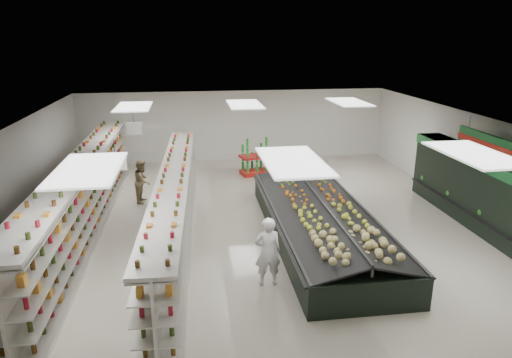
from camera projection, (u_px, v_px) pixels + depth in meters
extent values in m
plane|color=beige|center=(261.00, 226.00, 13.96)|extent=(16.00, 16.00, 0.00)
cube|color=white|center=(262.00, 123.00, 13.00)|extent=(14.00, 16.00, 0.02)
cube|color=white|center=(234.00, 126.00, 21.03)|extent=(14.00, 0.02, 3.20)
cube|color=white|center=(358.00, 357.00, 5.94)|extent=(14.00, 0.02, 3.20)
cube|color=white|center=(10.00, 188.00, 12.51)|extent=(0.02, 16.00, 3.20)
cube|color=white|center=(479.00, 167.00, 14.45)|extent=(0.02, 16.00, 3.20)
cube|color=black|center=(494.00, 199.00, 13.12)|extent=(0.80, 8.00, 2.20)
cube|color=#1B672E|center=(499.00, 167.00, 12.83)|extent=(0.85, 8.00, 0.30)
cube|color=black|center=(483.00, 217.00, 13.25)|extent=(0.55, 7.80, 0.15)
cube|color=beige|center=(491.00, 191.00, 13.03)|extent=(0.45, 7.70, 0.03)
cube|color=beige|center=(492.00, 181.00, 12.94)|extent=(0.45, 7.70, 0.03)
cube|color=white|center=(116.00, 162.00, 10.72)|extent=(0.50, 0.06, 0.40)
cube|color=#B41D14|center=(116.00, 162.00, 10.72)|extent=(0.52, 0.02, 0.12)
cylinder|color=black|center=(115.00, 150.00, 10.63)|extent=(0.01, 0.01, 0.50)
cube|color=white|center=(134.00, 129.00, 14.49)|extent=(0.50, 0.06, 0.40)
cube|color=#B41D14|center=(134.00, 129.00, 14.49)|extent=(0.52, 0.02, 0.12)
cylinder|color=black|center=(133.00, 120.00, 14.40)|extent=(0.01, 0.01, 0.50)
cube|color=#1B672E|center=(493.00, 147.00, 12.61)|extent=(0.10, 3.20, 0.60)
cube|color=#B41D14|center=(491.00, 147.00, 12.61)|extent=(0.03, 3.20, 0.18)
cylinder|color=black|center=(470.00, 124.00, 13.62)|extent=(0.01, 0.01, 0.50)
cube|color=beige|center=(87.00, 229.00, 13.61)|extent=(0.97, 12.47, 0.12)
cube|color=beige|center=(84.00, 199.00, 13.31)|extent=(0.10, 12.46, 2.08)
cube|color=beige|center=(79.00, 163.00, 12.98)|extent=(0.97, 12.47, 0.08)
cube|color=beige|center=(79.00, 226.00, 13.54)|extent=(0.49, 12.36, 0.03)
cube|color=beige|center=(77.00, 212.00, 13.40)|extent=(0.49, 12.36, 0.03)
cube|color=beige|center=(75.00, 197.00, 13.26)|extent=(0.49, 12.36, 0.03)
cube|color=beige|center=(73.00, 182.00, 13.12)|extent=(0.49, 12.36, 0.03)
cube|color=beige|center=(71.00, 167.00, 12.99)|extent=(0.49, 12.36, 0.03)
cube|color=beige|center=(95.00, 225.00, 13.60)|extent=(0.49, 12.36, 0.03)
cube|color=beige|center=(94.00, 211.00, 13.46)|extent=(0.49, 12.36, 0.03)
cube|color=beige|center=(92.00, 196.00, 13.33)|extent=(0.49, 12.36, 0.03)
cube|color=beige|center=(90.00, 182.00, 13.19)|extent=(0.49, 12.36, 0.03)
cube|color=beige|center=(89.00, 167.00, 13.05)|extent=(0.49, 12.36, 0.03)
cube|color=beige|center=(177.00, 237.00, 13.09)|extent=(1.29, 11.28, 0.11)
cube|color=beige|center=(176.00, 209.00, 12.82)|extent=(0.50, 11.25, 1.88)
cube|color=beige|center=(174.00, 176.00, 12.52)|extent=(1.29, 11.28, 0.08)
cube|color=beige|center=(169.00, 234.00, 13.03)|extent=(0.86, 11.17, 0.03)
cube|color=beige|center=(169.00, 221.00, 12.91)|extent=(0.86, 11.17, 0.03)
cube|color=beige|center=(168.00, 207.00, 12.78)|extent=(0.86, 11.17, 0.03)
cube|color=beige|center=(167.00, 193.00, 12.66)|extent=(0.86, 11.17, 0.03)
cube|color=beige|center=(166.00, 179.00, 12.53)|extent=(0.86, 11.17, 0.03)
cube|color=beige|center=(185.00, 233.00, 13.07)|extent=(0.86, 11.17, 0.03)
cube|color=beige|center=(184.00, 220.00, 12.95)|extent=(0.86, 11.17, 0.03)
cube|color=beige|center=(183.00, 207.00, 12.83)|extent=(0.86, 11.17, 0.03)
cube|color=beige|center=(183.00, 193.00, 12.70)|extent=(0.86, 11.17, 0.03)
cube|color=beige|center=(182.00, 179.00, 12.58)|extent=(0.86, 11.17, 0.03)
cube|color=black|center=(320.00, 225.00, 13.06)|extent=(2.73, 7.82, 0.78)
cube|color=#262626|center=(276.00, 214.00, 12.77)|extent=(0.12, 7.80, 0.07)
cube|color=#262626|center=(364.00, 210.00, 13.11)|extent=(0.12, 7.80, 0.07)
cube|color=black|center=(297.00, 210.00, 12.81)|extent=(1.49, 7.70, 0.40)
cube|color=black|center=(344.00, 207.00, 13.00)|extent=(1.49, 7.70, 0.40)
cube|color=#262626|center=(321.00, 205.00, 12.87)|extent=(0.11, 7.69, 0.28)
cube|color=#B41D14|center=(254.00, 172.00, 19.15)|extent=(1.25, 0.98, 0.18)
cube|color=#B4181A|center=(254.00, 156.00, 18.94)|extent=(1.31, 1.03, 0.09)
imported|color=silver|center=(268.00, 252.00, 10.48)|extent=(0.63, 0.42, 1.69)
imported|color=tan|center=(143.00, 181.00, 15.84)|extent=(0.57, 0.80, 1.51)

